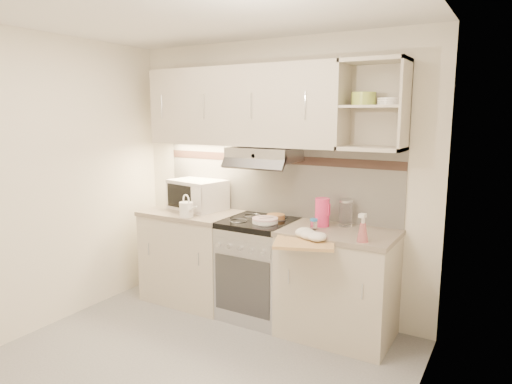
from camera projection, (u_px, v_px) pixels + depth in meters
ground at (183, 372)px, 3.28m from camera, size 3.00×3.00×0.00m
room_shell at (209, 143)px, 3.31m from camera, size 3.04×2.84×2.52m
base_cabinet_left at (193, 257)px, 4.51m from camera, size 0.90×0.60×0.86m
worktop_left at (192, 213)px, 4.44m from camera, size 0.92×0.62×0.04m
base_cabinet_right at (337, 286)px, 3.77m from camera, size 0.90×0.60×0.86m
worktop_right at (339, 233)px, 3.69m from camera, size 0.92×0.62×0.04m
electric_range at (259, 268)px, 4.14m from camera, size 0.60×0.60×0.90m
microwave at (198, 194)px, 4.51m from camera, size 0.58×0.47×0.29m
watering_can at (187, 209)px, 4.17m from camera, size 0.24×0.14×0.21m
plate_stack at (265, 220)px, 3.96m from camera, size 0.23×0.23×0.05m
bread_loaf at (276, 217)px, 4.10m from camera, size 0.16×0.16×0.04m
pink_pitcher at (322, 212)px, 3.82m from camera, size 0.13×0.12×0.24m
glass_jar at (346, 213)px, 3.83m from camera, size 0.12×0.12×0.22m
spice_jar at (314, 224)px, 3.72m from camera, size 0.06×0.06×0.09m
spray_bottle at (363, 230)px, 3.36m from camera, size 0.09×0.09×0.23m
cutting_board at (305, 242)px, 3.47m from camera, size 0.56×0.53×0.02m
dish_towel at (309, 236)px, 3.46m from camera, size 0.30×0.28×0.07m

